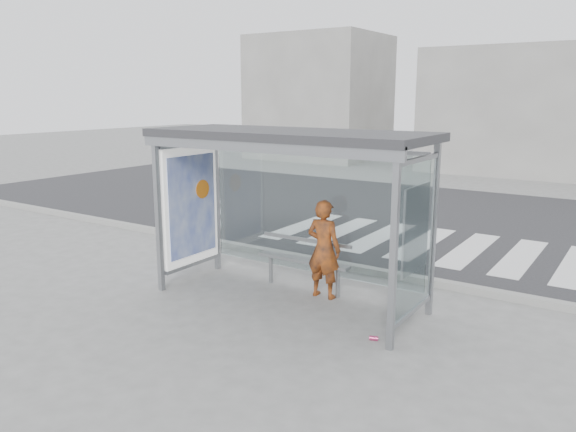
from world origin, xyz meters
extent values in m
plane|color=slate|center=(0.00, 0.00, 0.00)|extent=(80.00, 80.00, 0.00)
cube|color=#262628|center=(0.00, 7.00, 0.00)|extent=(30.00, 10.00, 0.01)
cube|color=gray|center=(0.00, 1.95, 0.06)|extent=(30.00, 0.18, 0.12)
cube|color=silver|center=(-2.50, 4.50, 0.00)|extent=(0.55, 3.00, 0.00)
cube|color=silver|center=(-1.50, 4.50, 0.00)|extent=(0.55, 3.00, 0.00)
cube|color=silver|center=(-0.50, 4.50, 0.00)|extent=(0.55, 3.00, 0.00)
cube|color=silver|center=(0.50, 4.50, 0.00)|extent=(0.55, 3.00, 0.00)
cube|color=silver|center=(1.50, 4.50, 0.00)|extent=(0.55, 3.00, 0.00)
cube|color=silver|center=(2.50, 4.50, 0.00)|extent=(0.55, 3.00, 0.00)
cube|color=gray|center=(-2.00, -0.70, 1.25)|extent=(0.08, 0.08, 2.50)
cube|color=gray|center=(2.00, -0.70, 1.25)|extent=(0.08, 0.08, 2.50)
cube|color=gray|center=(-2.00, 0.70, 1.25)|extent=(0.08, 0.08, 2.50)
cube|color=gray|center=(2.00, 0.70, 1.25)|extent=(0.08, 0.08, 2.50)
cube|color=#2D2D30|center=(0.00, 0.00, 2.56)|extent=(4.25, 1.65, 0.12)
cube|color=gray|center=(0.00, -0.76, 2.45)|extent=(4.25, 0.06, 0.18)
cube|color=white|center=(0.00, 0.70, 1.30)|extent=(3.80, 0.02, 2.00)
cube|color=white|center=(-2.00, 0.00, 1.30)|extent=(0.15, 1.25, 2.00)
cube|color=#3149B1|center=(-1.92, 0.00, 1.30)|extent=(0.01, 1.10, 1.70)
cylinder|color=#CB6712|center=(-1.91, 0.25, 1.55)|extent=(0.02, 0.32, 0.32)
cube|color=white|center=(2.00, 0.00, 1.30)|extent=(0.03, 1.25, 2.00)
cube|color=beige|center=(1.97, 0.05, 1.40)|extent=(0.03, 0.86, 1.16)
cube|color=gray|center=(-10.00, 18.00, 3.00)|extent=(6.00, 5.00, 6.00)
cube|color=gray|center=(0.00, 18.00, 2.50)|extent=(8.00, 5.00, 5.00)
imported|color=orange|center=(0.36, 0.48, 0.78)|extent=(0.57, 0.38, 1.56)
cube|color=slate|center=(-0.07, 0.57, 0.50)|extent=(1.65, 0.20, 0.05)
cylinder|color=slate|center=(-0.71, 0.57, 0.24)|extent=(0.06, 0.06, 0.48)
cylinder|color=slate|center=(0.57, 0.57, 0.24)|extent=(0.06, 0.06, 0.48)
cube|color=slate|center=(-0.07, 0.66, 0.82)|extent=(1.65, 0.04, 0.05)
cylinder|color=#D33E76|center=(1.72, -0.57, 0.03)|extent=(0.13, 0.09, 0.06)
camera|label=1|loc=(4.52, -6.84, 3.11)|focal=35.00mm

